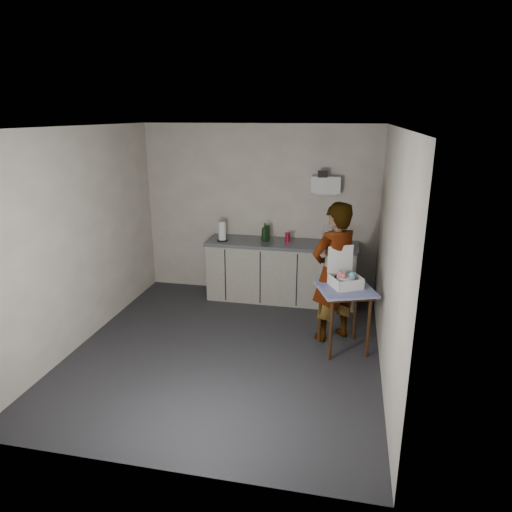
% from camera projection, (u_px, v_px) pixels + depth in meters
% --- Properties ---
extents(ground, '(4.00, 4.00, 0.00)m').
position_uv_depth(ground, '(227.00, 349.00, 5.52)').
color(ground, '#252529').
rests_on(ground, ground).
extents(wall_back, '(3.60, 0.02, 2.60)m').
position_uv_depth(wall_back, '(259.00, 211.00, 6.99)').
color(wall_back, '#B9AFA1').
rests_on(wall_back, ground).
extents(wall_right, '(0.02, 4.00, 2.60)m').
position_uv_depth(wall_right, '(389.00, 256.00, 4.79)').
color(wall_right, '#B9AFA1').
rests_on(wall_right, ground).
extents(wall_left, '(0.02, 4.00, 2.60)m').
position_uv_depth(wall_left, '(81.00, 238.00, 5.48)').
color(wall_left, '#B9AFA1').
rests_on(wall_left, ground).
extents(ceiling, '(3.60, 4.00, 0.01)m').
position_uv_depth(ceiling, '(222.00, 127.00, 4.75)').
color(ceiling, silver).
rests_on(ceiling, wall_back).
extents(kitchen_counter, '(2.24, 0.62, 0.91)m').
position_uv_depth(kitchen_counter, '(281.00, 273.00, 6.91)').
color(kitchen_counter, black).
rests_on(kitchen_counter, ground).
extents(wall_shelf, '(0.42, 0.18, 0.37)m').
position_uv_depth(wall_shelf, '(326.00, 185.00, 6.60)').
color(wall_shelf, white).
rests_on(wall_shelf, ground).
extents(side_table, '(0.78, 0.78, 0.79)m').
position_uv_depth(side_table, '(345.00, 296.00, 5.34)').
color(side_table, '#39230D').
rests_on(side_table, ground).
extents(standing_man, '(0.76, 0.73, 1.75)m').
position_uv_depth(standing_man, '(334.00, 273.00, 5.56)').
color(standing_man, '#B2A593').
rests_on(standing_man, ground).
extents(soap_bottle, '(0.14, 0.14, 0.28)m').
position_uv_depth(soap_bottle, '(265.00, 232.00, 6.77)').
color(soap_bottle, black).
rests_on(soap_bottle, kitchen_counter).
extents(soda_can, '(0.07, 0.07, 0.14)m').
position_uv_depth(soda_can, '(288.00, 237.00, 6.75)').
color(soda_can, red).
rests_on(soda_can, kitchen_counter).
extents(dark_bottle, '(0.07, 0.07, 0.24)m').
position_uv_depth(dark_bottle, '(267.00, 233.00, 6.80)').
color(dark_bottle, black).
rests_on(dark_bottle, kitchen_counter).
extents(paper_towel, '(0.16, 0.16, 0.29)m').
position_uv_depth(paper_towel, '(222.00, 232.00, 6.80)').
color(paper_towel, black).
rests_on(paper_towel, kitchen_counter).
extents(dish_rack, '(0.37, 0.28, 0.26)m').
position_uv_depth(dish_rack, '(334.00, 241.00, 6.60)').
color(dish_rack, silver).
rests_on(dish_rack, kitchen_counter).
extents(bakery_box, '(0.44, 0.45, 0.45)m').
position_uv_depth(bakery_box, '(345.00, 278.00, 5.33)').
color(bakery_box, white).
rests_on(bakery_box, side_table).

